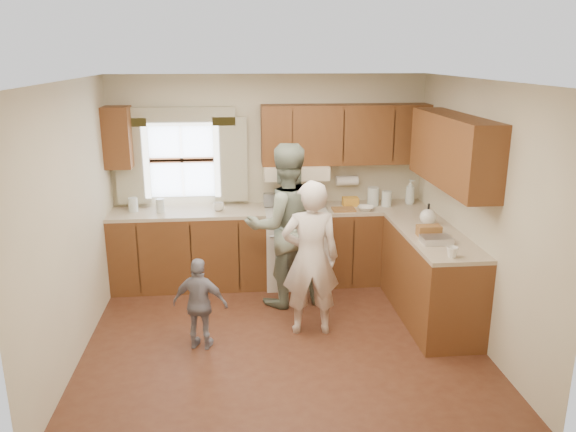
{
  "coord_description": "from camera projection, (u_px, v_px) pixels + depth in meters",
  "views": [
    {
      "loc": [
        -0.42,
        -5.0,
        2.73
      ],
      "look_at": [
        0.1,
        0.4,
        1.15
      ],
      "focal_mm": 35.0,
      "sensor_mm": 36.0,
      "label": 1
    }
  ],
  "objects": [
    {
      "name": "stove",
      "position": [
        296.0,
        246.0,
        6.85
      ],
      "size": [
        0.76,
        0.67,
        1.07
      ],
      "color": "silver",
      "rests_on": "ground"
    },
    {
      "name": "woman_left",
      "position": [
        310.0,
        258.0,
        5.52
      ],
      "size": [
        0.59,
        0.4,
        1.58
      ],
      "primitive_type": "imported",
      "rotation": [
        0.0,
        0.0,
        3.11
      ],
      "color": "beige",
      "rests_on": "ground"
    },
    {
      "name": "kitchen_fixtures",
      "position": [
        327.0,
        225.0,
        6.43
      ],
      "size": [
        3.8,
        2.25,
        2.15
      ],
      "color": "#401E0D",
      "rests_on": "ground"
    },
    {
      "name": "woman_right",
      "position": [
        285.0,
        226.0,
        6.15
      ],
      "size": [
        1.01,
        0.86,
        1.82
      ],
      "primitive_type": "imported",
      "rotation": [
        0.0,
        0.0,
        3.36
      ],
      "color": "#22392C",
      "rests_on": "ground"
    },
    {
      "name": "child",
      "position": [
        200.0,
        304.0,
        5.29
      ],
      "size": [
        0.57,
        0.35,
        0.91
      ],
      "primitive_type": "imported",
      "rotation": [
        0.0,
        0.0,
        2.88
      ],
      "color": "gray",
      "rests_on": "ground"
    },
    {
      "name": "room",
      "position": [
        281.0,
        218.0,
        5.24
      ],
      "size": [
        3.8,
        3.8,
        3.8
      ],
      "color": "#472316",
      "rests_on": "ground"
    }
  ]
}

